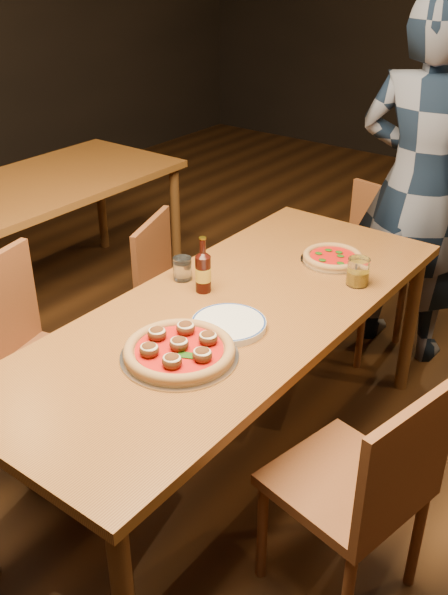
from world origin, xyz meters
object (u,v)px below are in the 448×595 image
Objects in this scene: pizza_margherita at (333,257)px; chair_main_e at (345,481)px; table_left at (12,204)px; beer_bottle at (203,273)px; chair_end at (358,270)px; pizza_meatball at (179,350)px; water_glass at (183,269)px; diner at (419,186)px; chair_main_nw at (46,372)px; chair_main_sw at (191,301)px; plate_stack at (229,324)px; amber_glass at (358,272)px; table_main at (232,326)px.

chair_main_e is at bearing -57.36° from pizza_margherita.
beer_bottle is at bearing -9.43° from table_left.
chair_end is 2.25× the size of pizza_meatball.
pizza_margherita is 2.90× the size of water_glass.
chair_end is at bearing 34.90° from diner.
pizza_meatball is (0.61, 0.09, 0.30)m from chair_main_nw.
table_left is 2.35× the size of chair_main_sw.
pizza_margherita is 0.69m from plate_stack.
plate_stack is 1.42m from diner.
amber_glass is (0.33, -0.71, 0.37)m from chair_end.
chair_main_e is 0.92m from beer_bottle.
pizza_meatball is (-0.57, -0.12, 0.33)m from chair_main_e.
plate_stack is at bearing -33.46° from beer_bottle.
table_main is at bearing -64.90° from chair_main_nw.
chair_main_nw is 1.12× the size of chair_main_sw.
amber_glass is (0.81, 0.05, 0.38)m from chair_main_sw.
chair_end is 0.52m from diner.
chair_main_e reaches higher than water_glass.
plate_stack is at bearing -75.43° from chair_main_nw.
chair_main_nw is 0.72m from beer_bottle.
chair_main_nw is at bearing -33.05° from table_left.
beer_bottle reaches higher than chair_main_e.
chair_end is 1.19m from beer_bottle.
plate_stack is at bearing -13.12° from table_left.
diner is (-0.12, 0.85, 0.08)m from amber_glass.
amber_glass is at bearing 99.16° from diner.
diner is (-0.47, 1.54, 0.44)m from chair_main_e.
diner reaches higher than pizza_margherita.
amber_glass reaches higher than pizza_meatball.
chair_main_e is at bearing -12.79° from plate_stack.
water_glass is (-0.30, 0.08, 0.12)m from table_main.
pizza_margherita is 2.47× the size of amber_glass.
chair_main_e is 4.12× the size of beer_bottle.
plate_stack reaches higher than table_main.
chair_main_nw is 1.10× the size of chair_end.
table_left is at bearing -171.11° from pizza_margherita.
chair_main_sw is at bearing -112.96° from chair_end.
pizza_meatball is (1.75, -0.65, 0.10)m from table_left.
water_glass is (-0.13, 0.03, -0.03)m from beer_bottle.
diner is at bearing 83.27° from table_main.
chair_main_e is (2.32, -0.54, -0.23)m from table_left.
chair_main_sw is 1.02m from pizza_meatball.
pizza_margherita is 0.15× the size of diner.
chair_main_nw is 1.20m from chair_main_e.
pizza_margherita is at bearing 80.73° from table_main.
amber_glass is at bearing -55.91° from chair_end.
water_glass is (-0.92, 0.31, 0.35)m from chair_main_e.
pizza_meatball is 0.55m from water_glass.
water_glass is 0.69m from amber_glass.
chair_main_nw reaches higher than pizza_margherita.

